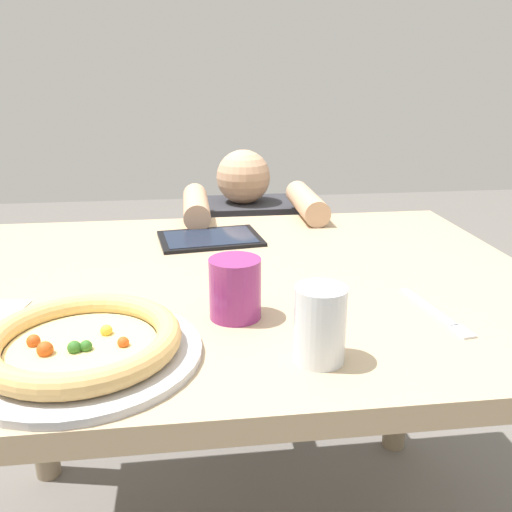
{
  "coord_description": "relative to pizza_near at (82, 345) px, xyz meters",
  "views": [
    {
      "loc": [
        -0.09,
        -1.03,
        1.15
      ],
      "look_at": [
        0.04,
        0.04,
        0.78
      ],
      "focal_mm": 38.79,
      "sensor_mm": 36.0,
      "label": 1
    }
  ],
  "objects": [
    {
      "name": "diner_seated",
      "position": [
        0.34,
        0.98,
        -0.35
      ],
      "size": [
        0.38,
        0.51,
        0.9
      ],
      "color": "#333847",
      "rests_on": "ground"
    },
    {
      "name": "pizza_near",
      "position": [
        0.0,
        0.0,
        0.0
      ],
      "size": [
        0.34,
        0.34,
        0.05
      ],
      "color": "#B7B7BC",
      "rests_on": "dining_table"
    },
    {
      "name": "water_cup_clear",
      "position": [
        0.33,
        -0.05,
        0.04
      ],
      "size": [
        0.07,
        0.07,
        0.11
      ],
      "color": "silver",
      "rests_on": "dining_table"
    },
    {
      "name": "drink_cup_colored",
      "position": [
        0.23,
        0.11,
        0.03
      ],
      "size": [
        0.09,
        0.09,
        0.1
      ],
      "color": "#8C2D72",
      "rests_on": "dining_table"
    },
    {
      "name": "dining_table",
      "position": [
        0.25,
        0.3,
        -0.13
      ],
      "size": [
        1.22,
        0.94,
        0.75
      ],
      "color": "tan",
      "rests_on": "ground"
    },
    {
      "name": "tablet",
      "position": [
        0.21,
        0.55,
        -0.02
      ],
      "size": [
        0.26,
        0.2,
        0.01
      ],
      "color": "black",
      "rests_on": "dining_table"
    },
    {
      "name": "fork",
      "position": [
        0.57,
        0.08,
        -0.02
      ],
      "size": [
        0.05,
        0.2,
        0.0
      ],
      "color": "silver",
      "rests_on": "dining_table"
    }
  ]
}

